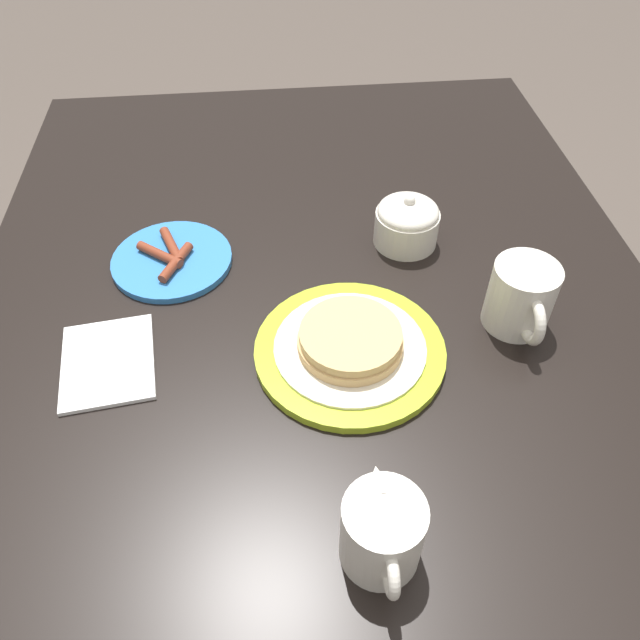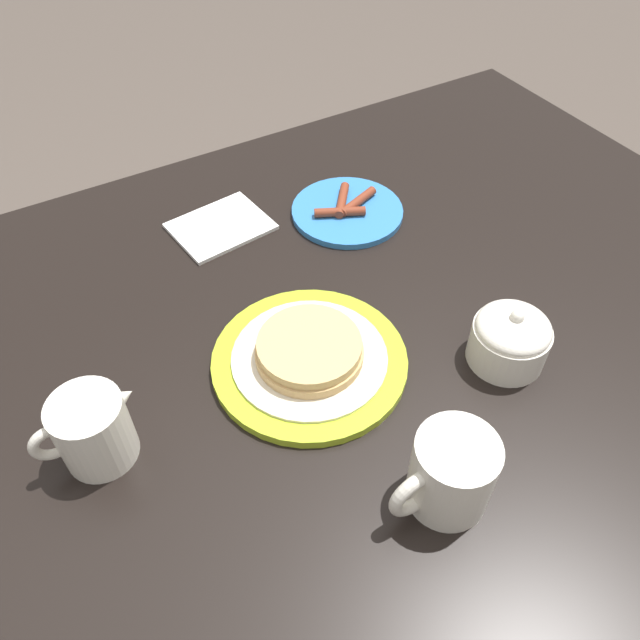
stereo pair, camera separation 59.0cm
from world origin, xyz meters
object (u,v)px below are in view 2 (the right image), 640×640
object	(u,v)px
creamer_pitcher	(93,429)
sugar_bowl	(510,338)
pancake_plate	(309,357)
napkin	(221,226)
coffee_mug	(449,473)
side_plate_bacon	(347,211)

from	to	relation	value
creamer_pitcher	sugar_bowl	world-z (taller)	creamer_pitcher
pancake_plate	sugar_bowl	distance (m)	0.25
sugar_bowl	napkin	size ratio (longest dim) A/B	0.62
coffee_mug	creamer_pitcher	size ratio (longest dim) A/B	0.99
creamer_pitcher	napkin	bearing A→B (deg)	-132.56
coffee_mug	sugar_bowl	distance (m)	0.22
pancake_plate	sugar_bowl	size ratio (longest dim) A/B	2.54
side_plate_bacon	coffee_mug	world-z (taller)	coffee_mug
pancake_plate	coffee_mug	distance (m)	0.23
pancake_plate	coffee_mug	xyz separation A→B (m)	(-0.03, 0.23, 0.03)
pancake_plate	creamer_pitcher	size ratio (longest dim) A/B	2.03
coffee_mug	sugar_bowl	world-z (taller)	coffee_mug
sugar_bowl	side_plate_bacon	bearing A→B (deg)	-87.73
coffee_mug	napkin	distance (m)	0.53
pancake_plate	sugar_bowl	bearing A→B (deg)	152.21
coffee_mug	creamer_pitcher	distance (m)	0.37
pancake_plate	napkin	distance (m)	0.30
creamer_pitcher	coffee_mug	bearing A→B (deg)	141.52
pancake_plate	coffee_mug	size ratio (longest dim) A/B	2.06
side_plate_bacon	coffee_mug	xyz separation A→B (m)	(0.17, 0.46, 0.04)
side_plate_bacon	napkin	xyz separation A→B (m)	(0.19, -0.07, -0.00)
side_plate_bacon	napkin	size ratio (longest dim) A/B	1.14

